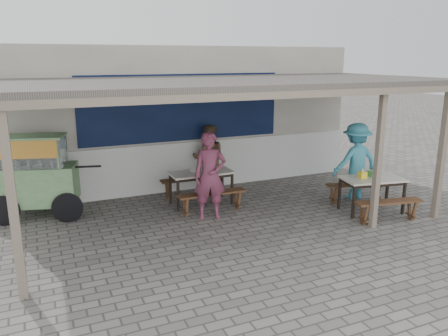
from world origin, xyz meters
name	(u,v)px	position (x,y,z in m)	size (l,w,h in m)	color
ground	(245,229)	(0.00, 0.00, 0.00)	(60.00, 60.00, 0.00)	slate
back_wall	(184,118)	(0.00, 3.58, 1.72)	(9.00, 1.28, 3.50)	#BAB7A7
warung_roof	(227,84)	(0.02, 0.90, 2.71)	(9.00, 4.21, 2.81)	#56504A
table_left	(201,175)	(-0.23, 1.76, 0.67)	(1.40, 0.68, 0.75)	silver
bench_left_street	(212,197)	(-0.23, 1.12, 0.34)	(1.50, 0.29, 0.45)	brown
bench_left_wall	(192,182)	(-0.23, 2.40, 0.34)	(1.50, 0.29, 0.45)	brown
table_right	(372,182)	(2.92, -0.18, 0.67)	(1.39, 0.95, 0.75)	silver
bench_right_street	(388,206)	(2.80, -0.82, 0.33)	(1.41, 0.53, 0.45)	brown
bench_right_wall	(356,188)	(3.04, 0.45, 0.33)	(1.41, 0.53, 0.45)	brown
vendor_cart	(37,174)	(-3.59, 2.29, 0.93)	(2.21, 1.22, 1.72)	#7EAA71
patron_street_side	(210,176)	(-0.38, 0.85, 0.90)	(0.66, 0.43, 1.80)	brown
patron_wall_side	(209,158)	(0.31, 2.64, 0.83)	(0.80, 0.63, 1.65)	brown
patron_right_table	(356,161)	(3.23, 0.74, 0.89)	(1.15, 0.66, 1.78)	#409FB6
tissue_box	(363,175)	(2.71, -0.11, 0.82)	(0.14, 0.14, 0.14)	yellow
donation_box	(372,173)	(3.01, -0.05, 0.81)	(0.19, 0.12, 0.12)	#38803A
condiment_jar	(208,166)	(0.03, 1.99, 0.80)	(0.08, 0.08, 0.09)	beige
condiment_bowl	(193,170)	(-0.37, 1.90, 0.77)	(0.17, 0.17, 0.04)	silver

